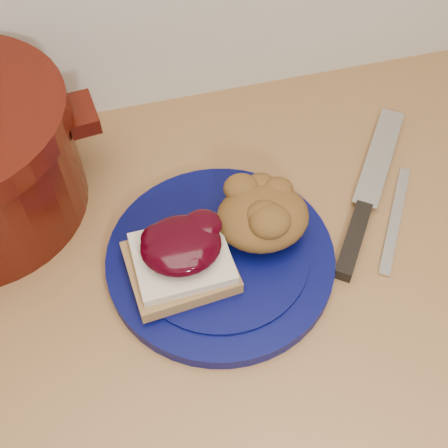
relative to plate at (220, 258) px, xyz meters
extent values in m
cube|color=beige|center=(-0.01, 0.01, -0.48)|extent=(4.00, 0.60, 0.86)
cylinder|color=#04073F|center=(0.00, 0.00, 0.00)|extent=(0.28, 0.28, 0.02)
cube|color=olive|center=(-0.05, -0.01, 0.02)|extent=(0.13, 0.11, 0.02)
cube|color=beige|center=(-0.05, -0.01, 0.04)|extent=(0.11, 0.10, 0.01)
ellipsoid|color=black|center=(-0.05, -0.01, 0.06)|extent=(0.09, 0.09, 0.03)
ellipsoid|color=brown|center=(0.06, 0.02, 0.04)|extent=(0.12, 0.10, 0.06)
cube|color=black|center=(0.17, -0.02, 0.00)|extent=(0.09, 0.11, 0.02)
cube|color=silver|center=(0.26, 0.11, 0.00)|extent=(0.14, 0.18, 0.00)
cube|color=silver|center=(0.24, 0.00, -0.01)|extent=(0.11, 0.16, 0.00)
cube|color=#3C0D06|center=(-0.13, 0.19, 0.10)|extent=(0.04, 0.07, 0.02)
camera|label=1|loc=(-0.09, -0.36, 0.58)|focal=45.00mm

